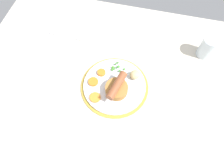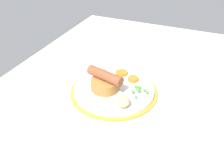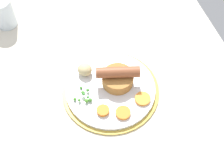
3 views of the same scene
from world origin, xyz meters
TOP-DOWN VIEW (x-y plane):
  - dining_table at (0.00, 0.00)cm, footprint 110.00×80.00cm
  - dinner_plate at (2.28, -3.72)cm, footprint 25.23×25.23cm
  - sausage_pudding at (3.50, -5.99)cm, footprint 8.15×11.31cm
  - pea_pile at (1.47, 3.41)cm, footprint 5.34×4.57cm
  - potato_chunk_1 at (8.83, 1.42)cm, footprint 5.35×5.37cm
  - carrot_slice_0 at (-3.77, 0.35)cm, footprint 3.91×3.91cm
  - carrot_slice_2 at (-5.72, -4.52)cm, footprint 5.08×5.08cm
  - carrot_slice_3 at (-3.31, -10.45)cm, footprint 4.31×4.31cm
  - fork at (-22.41, 15.18)cm, footprint 18.05×2.28cm
  - drinking_glass at (34.25, 19.41)cm, footprint 6.08×6.08cm

SIDE VIEW (x-z plane):
  - dining_table at x=0.00cm, z-range 0.00..3.00cm
  - fork at x=-22.41cm, z-range 3.00..3.60cm
  - dinner_plate at x=2.28cm, z-range 2.87..4.27cm
  - carrot_slice_3 at x=-3.31cm, z-range 4.40..5.14cm
  - carrot_slice_2 at x=-5.72cm, z-range 4.40..5.24cm
  - carrot_slice_0 at x=-3.77cm, z-range 4.40..5.41cm
  - pea_pile at x=1.47cm, z-range 4.37..6.28cm
  - potato_chunk_1 at x=8.83cm, z-range 4.40..7.48cm
  - sausage_pudding at x=3.50cm, z-range 3.89..9.77cm
  - drinking_glass at x=34.25cm, z-range 3.00..11.90cm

